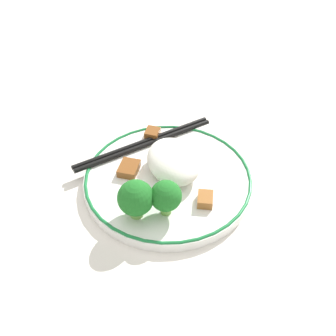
% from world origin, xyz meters
% --- Properties ---
extents(ground_plane, '(3.00, 3.00, 0.00)m').
position_xyz_m(ground_plane, '(0.00, 0.00, 0.00)').
color(ground_plane, silver).
extents(plate, '(0.25, 0.25, 0.02)m').
position_xyz_m(plate, '(0.00, 0.00, 0.01)').
color(plate, white).
rests_on(plate, ground_plane).
extents(rice_mound, '(0.10, 0.08, 0.04)m').
position_xyz_m(rice_mound, '(-0.01, 0.01, 0.04)').
color(rice_mound, white).
rests_on(rice_mound, plate).
extents(broccoli_back_left, '(0.05, 0.05, 0.06)m').
position_xyz_m(broccoli_back_left, '(0.06, -0.07, 0.05)').
color(broccoli_back_left, '#72AD4C').
rests_on(broccoli_back_left, plate).
extents(broccoli_back_center, '(0.04, 0.04, 0.06)m').
position_xyz_m(broccoli_back_center, '(0.06, -0.03, 0.05)').
color(broccoli_back_center, '#72AD4C').
rests_on(broccoli_back_center, plate).
extents(meat_near_front, '(0.04, 0.04, 0.01)m').
position_xyz_m(meat_near_front, '(-0.04, 0.03, 0.02)').
color(meat_near_front, brown).
rests_on(meat_near_front, plate).
extents(meat_near_left, '(0.05, 0.04, 0.01)m').
position_xyz_m(meat_near_left, '(-0.03, -0.05, 0.02)').
color(meat_near_left, brown).
rests_on(meat_near_left, plate).
extents(meat_near_right, '(0.03, 0.03, 0.01)m').
position_xyz_m(meat_near_right, '(-0.10, 0.01, 0.02)').
color(meat_near_right, brown).
rests_on(meat_near_right, plate).
extents(meat_near_back, '(0.03, 0.03, 0.01)m').
position_xyz_m(meat_near_back, '(0.07, 0.03, 0.02)').
color(meat_near_back, '#995B28').
rests_on(meat_near_back, plate).
extents(chopsticks, '(0.06, 0.24, 0.01)m').
position_xyz_m(chopsticks, '(-0.08, -0.01, 0.02)').
color(chopsticks, black).
rests_on(chopsticks, plate).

